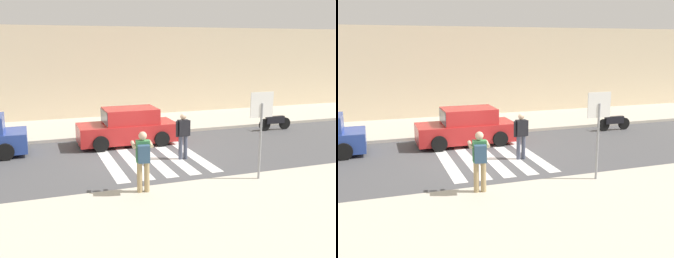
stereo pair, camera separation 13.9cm
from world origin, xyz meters
TOP-DOWN VIEW (x-y plane):
  - ground_plane at (0.00, 0.00)m, footprint 120.00×120.00m
  - sidewalk_near at (0.00, -6.20)m, footprint 60.00×6.00m
  - sidewalk_far at (0.00, 6.00)m, footprint 60.00×4.80m
  - building_facade_far at (0.00, 10.40)m, footprint 56.00×4.00m
  - crosswalk_stripe_0 at (-1.60, 0.20)m, footprint 0.44×5.20m
  - crosswalk_stripe_1 at (-0.80, 0.20)m, footprint 0.44×5.20m
  - crosswalk_stripe_2 at (0.00, 0.20)m, footprint 0.44×5.20m
  - crosswalk_stripe_3 at (0.80, 0.20)m, footprint 0.44×5.20m
  - crosswalk_stripe_4 at (1.60, 0.20)m, footprint 0.44×5.20m
  - stop_sign at (2.31, -3.70)m, footprint 0.76×0.08m
  - photographer_with_backpack at (-1.34, -3.63)m, footprint 0.66×0.90m
  - pedestrian_crossing at (1.06, -0.56)m, footprint 0.58×0.26m
  - parked_car_red at (-0.32, 2.30)m, footprint 4.10×1.92m
  - motorcycle at (7.20, 2.60)m, footprint 1.76×0.60m

SIDE VIEW (x-z plane):
  - ground_plane at x=0.00m, z-range 0.00..0.00m
  - crosswalk_stripe_0 at x=-1.60m, z-range 0.00..0.01m
  - crosswalk_stripe_1 at x=-0.80m, z-range 0.00..0.01m
  - crosswalk_stripe_2 at x=0.00m, z-range 0.00..0.01m
  - crosswalk_stripe_3 at x=0.80m, z-range 0.00..0.01m
  - crosswalk_stripe_4 at x=1.60m, z-range 0.00..0.01m
  - sidewalk_near at x=0.00m, z-range 0.00..0.14m
  - sidewalk_far at x=0.00m, z-range 0.00..0.14m
  - motorcycle at x=7.20m, z-range -0.02..0.85m
  - parked_car_red at x=-0.32m, z-range -0.05..1.50m
  - pedestrian_crossing at x=1.06m, z-range 0.11..1.84m
  - photographer_with_backpack at x=-1.34m, z-range 0.31..2.03m
  - stop_sign at x=2.31m, z-range 0.75..3.42m
  - building_facade_far at x=0.00m, z-range 0.00..5.15m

